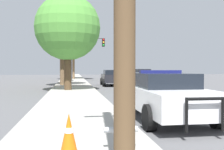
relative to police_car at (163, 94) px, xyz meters
name	(u,v)px	position (x,y,z in m)	size (l,w,h in m)	color
sidewalk_left	(75,119)	(-2.71, -0.05, -0.70)	(3.00, 110.00, 0.13)	#A3A099
police_car	(163,94)	(0.00, 0.00, 0.00)	(2.12, 5.29, 1.50)	white
fire_hydrant	(121,127)	(-1.94, -3.51, -0.24)	(0.61, 0.27, 0.75)	#B7BCC1
traffic_light	(85,50)	(-1.35, 21.82, 2.76)	(3.66, 0.35, 4.77)	#424247
car_background_midblock	(113,77)	(0.73, 15.90, -0.02)	(2.05, 4.23, 1.38)	black
car_background_oncoming	(142,75)	(5.01, 22.38, 0.00)	(2.14, 4.75, 1.42)	maroon
tree_sidewalk_far	(73,38)	(-2.58, 28.45, 4.72)	(5.26, 5.26, 7.98)	brown
tree_sidewalk_mid	(62,33)	(-3.57, 15.52, 3.68)	(3.79, 3.79, 6.24)	brown
tree_sidewalk_near	(68,28)	(-3.07, 10.12, 3.42)	(4.27, 4.27, 6.21)	#4C3823
traffic_cone	(69,132)	(-2.85, -3.48, -0.30)	(0.29, 0.29, 0.66)	orange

